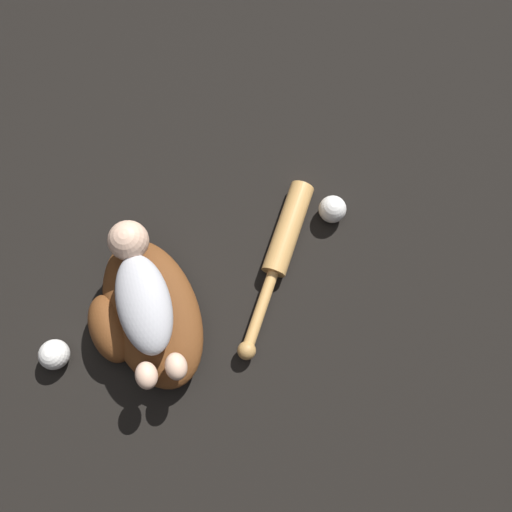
{
  "coord_description": "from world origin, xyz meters",
  "views": [
    {
      "loc": [
        -0.31,
        0.01,
        1.21
      ],
      "look_at": [
        -0.05,
        -0.21,
        0.08
      ],
      "focal_mm": 35.0,
      "sensor_mm": 36.0,
      "label": 1
    }
  ],
  "objects_px": {
    "baby_figure": "(141,294)",
    "baseball_bat": "(282,247)",
    "baseball": "(332,209)",
    "baseball_spare": "(54,354)",
    "baseball_glove": "(146,314)"
  },
  "relations": [
    {
      "from": "baseball_spare",
      "to": "baseball_bat",
      "type": "bearing_deg",
      "value": -104.58
    },
    {
      "from": "baseball_glove",
      "to": "baseball_spare",
      "type": "distance_m",
      "value": 0.23
    },
    {
      "from": "baseball_glove",
      "to": "baseball_bat",
      "type": "height_order",
      "value": "baseball_glove"
    },
    {
      "from": "baseball_glove",
      "to": "baseball_bat",
      "type": "bearing_deg",
      "value": -102.78
    },
    {
      "from": "baseball_glove",
      "to": "baby_figure",
      "type": "bearing_deg",
      "value": -57.81
    },
    {
      "from": "baseball_glove",
      "to": "baseball_bat",
      "type": "relative_size",
      "value": 1.0
    },
    {
      "from": "baseball",
      "to": "baseball_spare",
      "type": "xyz_separation_m",
      "value": [
        0.16,
        0.74,
        0.0
      ]
    },
    {
      "from": "baseball_bat",
      "to": "baseball_spare",
      "type": "relative_size",
      "value": 5.94
    },
    {
      "from": "baby_figure",
      "to": "baseball_bat",
      "type": "bearing_deg",
      "value": -106.37
    },
    {
      "from": "baseball",
      "to": "baseball_spare",
      "type": "distance_m",
      "value": 0.75
    },
    {
      "from": "baseball_bat",
      "to": "baseball",
      "type": "distance_m",
      "value": 0.16
    },
    {
      "from": "baby_figure",
      "to": "baseball_bat",
      "type": "distance_m",
      "value": 0.36
    },
    {
      "from": "baseball",
      "to": "baseball_spare",
      "type": "bearing_deg",
      "value": 77.9
    },
    {
      "from": "baseball_glove",
      "to": "baby_figure",
      "type": "height_order",
      "value": "baby_figure"
    },
    {
      "from": "baby_figure",
      "to": "baseball_spare",
      "type": "bearing_deg",
      "value": 77.89
    }
  ]
}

